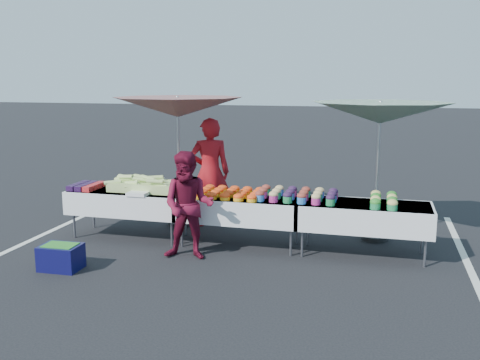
% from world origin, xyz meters
% --- Properties ---
extents(ground, '(80.00, 80.00, 0.00)m').
position_xyz_m(ground, '(0.00, 0.00, 0.00)').
color(ground, black).
extents(stripe_left, '(0.10, 5.00, 0.00)m').
position_xyz_m(stripe_left, '(-3.20, 0.00, 0.00)').
color(stripe_left, silver).
rests_on(stripe_left, ground).
extents(stripe_right, '(0.10, 5.00, 0.00)m').
position_xyz_m(stripe_right, '(3.20, 0.00, 0.00)').
color(stripe_right, silver).
rests_on(stripe_right, ground).
extents(table_left, '(1.86, 0.81, 0.75)m').
position_xyz_m(table_left, '(-1.80, 0.00, 0.58)').
color(table_left, white).
rests_on(table_left, ground).
extents(table_center, '(1.86, 0.81, 0.75)m').
position_xyz_m(table_center, '(0.00, 0.00, 0.58)').
color(table_center, white).
rests_on(table_center, ground).
extents(table_right, '(1.86, 0.81, 0.75)m').
position_xyz_m(table_right, '(1.80, 0.00, 0.58)').
color(table_right, white).
rests_on(table_right, ground).
extents(berry_punnets, '(0.40, 0.54, 0.08)m').
position_xyz_m(berry_punnets, '(-2.51, -0.06, 0.79)').
color(berry_punnets, black).
rests_on(berry_punnets, table_left).
extents(corn_pile, '(1.16, 0.57, 0.26)m').
position_xyz_m(corn_pile, '(-1.56, 0.04, 0.84)').
color(corn_pile, '#A2CF6A').
rests_on(corn_pile, table_left).
extents(plastic_bags, '(0.30, 0.25, 0.05)m').
position_xyz_m(plastic_bags, '(-1.50, -0.30, 0.78)').
color(plastic_bags, white).
rests_on(plastic_bags, table_left).
extents(carrot_bowls, '(0.95, 0.69, 0.11)m').
position_xyz_m(carrot_bowls, '(-0.15, -0.01, 0.80)').
color(carrot_bowls, orange).
rests_on(carrot_bowls, table_center).
extents(potato_cups, '(1.14, 0.58, 0.16)m').
position_xyz_m(potato_cups, '(0.85, 0.00, 0.83)').
color(potato_cups, blue).
rests_on(potato_cups, table_right).
extents(bean_baskets, '(0.36, 0.68, 0.15)m').
position_xyz_m(bean_baskets, '(2.06, -0.01, 0.82)').
color(bean_baskets, '#208348').
rests_on(bean_baskets, table_right).
extents(vendor, '(0.78, 0.63, 1.83)m').
position_xyz_m(vendor, '(-0.77, 0.94, 0.92)').
color(vendor, '#A7131A').
rests_on(vendor, ground).
extents(customer, '(0.79, 0.64, 1.51)m').
position_xyz_m(customer, '(-0.53, -0.75, 0.75)').
color(customer, maroon).
rests_on(customer, ground).
extents(umbrella_left, '(2.65, 2.65, 2.19)m').
position_xyz_m(umbrella_left, '(-1.27, 0.80, 1.99)').
color(umbrella_left, black).
rests_on(umbrella_left, ground).
extents(umbrella_right, '(2.32, 2.32, 2.15)m').
position_xyz_m(umbrella_right, '(1.95, 0.80, 1.95)').
color(umbrella_right, black).
rests_on(umbrella_right, ground).
extents(storage_bin, '(0.53, 0.39, 0.34)m').
position_xyz_m(storage_bin, '(-2.01, -1.60, 0.17)').
color(storage_bin, '#0C0C3F').
rests_on(storage_bin, ground).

